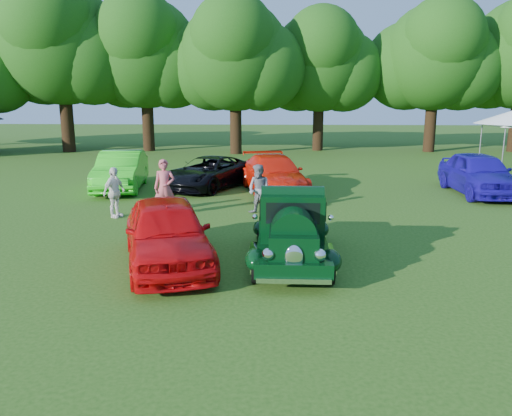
{
  "coord_description": "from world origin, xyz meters",
  "views": [
    {
      "loc": [
        -0.2,
        -11.26,
        3.77
      ],
      "look_at": [
        -0.8,
        0.72,
        1.1
      ],
      "focal_mm": 35.0,
      "sensor_mm": 36.0,
      "label": 1
    }
  ],
  "objects_px": {
    "red_convertible": "(167,232)",
    "back_car_orange": "(274,175)",
    "spectator_pink": "(165,188)",
    "spectator_grey": "(259,190)",
    "back_car_blue": "(479,173)",
    "spectator_white": "(114,192)",
    "hero_pickup": "(292,231)",
    "back_car_black": "(208,173)",
    "back_car_lime": "(121,171)"
  },
  "relations": [
    {
      "from": "red_convertible",
      "to": "back_car_blue",
      "type": "distance_m",
      "value": 13.79
    },
    {
      "from": "back_car_lime",
      "to": "back_car_orange",
      "type": "xyz_separation_m",
      "value": [
        6.34,
        -0.39,
        -0.05
      ]
    },
    {
      "from": "hero_pickup",
      "to": "spectator_pink",
      "type": "bearing_deg",
      "value": 132.23
    },
    {
      "from": "back_car_black",
      "to": "red_convertible",
      "type": "bearing_deg",
      "value": -63.26
    },
    {
      "from": "red_convertible",
      "to": "back_car_blue",
      "type": "bearing_deg",
      "value": 23.31
    },
    {
      "from": "red_convertible",
      "to": "spectator_pink",
      "type": "distance_m",
      "value": 4.93
    },
    {
      "from": "back_car_black",
      "to": "spectator_grey",
      "type": "relative_size",
      "value": 2.89
    },
    {
      "from": "hero_pickup",
      "to": "back_car_orange",
      "type": "bearing_deg",
      "value": 93.65
    },
    {
      "from": "back_car_orange",
      "to": "back_car_blue",
      "type": "relative_size",
      "value": 1.05
    },
    {
      "from": "red_convertible",
      "to": "back_car_orange",
      "type": "height_order",
      "value": "red_convertible"
    },
    {
      "from": "back_car_lime",
      "to": "spectator_pink",
      "type": "bearing_deg",
      "value": -65.92
    },
    {
      "from": "red_convertible",
      "to": "spectator_white",
      "type": "bearing_deg",
      "value": 103.18
    },
    {
      "from": "hero_pickup",
      "to": "red_convertible",
      "type": "height_order",
      "value": "hero_pickup"
    },
    {
      "from": "hero_pickup",
      "to": "spectator_grey",
      "type": "height_order",
      "value": "hero_pickup"
    },
    {
      "from": "red_convertible",
      "to": "back_car_black",
      "type": "relative_size",
      "value": 0.94
    },
    {
      "from": "hero_pickup",
      "to": "spectator_pink",
      "type": "distance_m",
      "value": 5.95
    },
    {
      "from": "back_car_black",
      "to": "spectator_white",
      "type": "distance_m",
      "value": 5.8
    },
    {
      "from": "red_convertible",
      "to": "spectator_white",
      "type": "height_order",
      "value": "spectator_white"
    },
    {
      "from": "spectator_pink",
      "to": "red_convertible",
      "type": "bearing_deg",
      "value": -84.92
    },
    {
      "from": "red_convertible",
      "to": "back_car_orange",
      "type": "xyz_separation_m",
      "value": [
        2.3,
        8.97,
        -0.02
      ]
    },
    {
      "from": "back_car_orange",
      "to": "back_car_blue",
      "type": "distance_m",
      "value": 8.09
    },
    {
      "from": "back_car_orange",
      "to": "red_convertible",
      "type": "bearing_deg",
      "value": -117.33
    },
    {
      "from": "hero_pickup",
      "to": "back_car_black",
      "type": "distance_m",
      "value": 10.04
    },
    {
      "from": "back_car_lime",
      "to": "spectator_grey",
      "type": "distance_m",
      "value": 7.28
    },
    {
      "from": "back_car_orange",
      "to": "back_car_blue",
      "type": "xyz_separation_m",
      "value": [
        8.09,
        0.11,
        0.09
      ]
    },
    {
      "from": "back_car_blue",
      "to": "spectator_pink",
      "type": "bearing_deg",
      "value": -160.52
    },
    {
      "from": "spectator_pink",
      "to": "back_car_blue",
      "type": "bearing_deg",
      "value": 11.9
    },
    {
      "from": "back_car_black",
      "to": "spectator_pink",
      "type": "xyz_separation_m",
      "value": [
        -0.69,
        -5.07,
        0.26
      ]
    },
    {
      "from": "back_car_black",
      "to": "hero_pickup",
      "type": "bearing_deg",
      "value": -46.71
    },
    {
      "from": "back_car_lime",
      "to": "back_car_black",
      "type": "distance_m",
      "value": 3.61
    },
    {
      "from": "hero_pickup",
      "to": "red_convertible",
      "type": "xyz_separation_m",
      "value": [
        -2.84,
        -0.39,
        0.04
      ]
    },
    {
      "from": "red_convertible",
      "to": "spectator_pink",
      "type": "height_order",
      "value": "spectator_pink"
    },
    {
      "from": "back_car_orange",
      "to": "spectator_pink",
      "type": "relative_size",
      "value": 2.78
    },
    {
      "from": "red_convertible",
      "to": "spectator_grey",
      "type": "relative_size",
      "value": 2.72
    },
    {
      "from": "spectator_white",
      "to": "back_car_blue",
      "type": "bearing_deg",
      "value": -48.46
    },
    {
      "from": "back_car_orange",
      "to": "spectator_grey",
      "type": "relative_size",
      "value": 3.1
    },
    {
      "from": "spectator_pink",
      "to": "spectator_grey",
      "type": "relative_size",
      "value": 1.11
    },
    {
      "from": "spectator_grey",
      "to": "hero_pickup",
      "type": "bearing_deg",
      "value": -43.74
    },
    {
      "from": "hero_pickup",
      "to": "back_car_lime",
      "type": "bearing_deg",
      "value": 127.5
    },
    {
      "from": "spectator_pink",
      "to": "spectator_white",
      "type": "distance_m",
      "value": 1.59
    },
    {
      "from": "hero_pickup",
      "to": "red_convertible",
      "type": "distance_m",
      "value": 2.87
    },
    {
      "from": "back_car_lime",
      "to": "spectator_pink",
      "type": "distance_m",
      "value": 5.41
    },
    {
      "from": "back_car_orange",
      "to": "spectator_white",
      "type": "height_order",
      "value": "spectator_white"
    },
    {
      "from": "hero_pickup",
      "to": "spectator_white",
      "type": "bearing_deg",
      "value": 143.36
    },
    {
      "from": "spectator_grey",
      "to": "back_car_orange",
      "type": "bearing_deg",
      "value": 118.44
    },
    {
      "from": "red_convertible",
      "to": "spectator_white",
      "type": "xyz_separation_m",
      "value": [
        -2.72,
        4.52,
        0.04
      ]
    },
    {
      "from": "back_car_black",
      "to": "back_car_blue",
      "type": "distance_m",
      "value": 10.88
    },
    {
      "from": "red_convertible",
      "to": "spectator_grey",
      "type": "bearing_deg",
      "value": 52.07
    },
    {
      "from": "back_car_orange",
      "to": "spectator_pink",
      "type": "distance_m",
      "value": 5.42
    },
    {
      "from": "spectator_pink",
      "to": "spectator_white",
      "type": "height_order",
      "value": "spectator_pink"
    }
  ]
}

